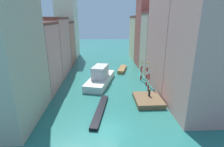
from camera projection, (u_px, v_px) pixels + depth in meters
name	position (u px, v px, depth m)	size (l,w,h in m)	color
ground_plane	(105.00, 73.00, 45.11)	(154.00, 154.00, 0.00)	#28756B
building_left_0	(5.00, 44.00, 21.30)	(6.37, 11.83, 20.81)	#BCB299
building_left_1	(39.00, 58.00, 32.58)	(6.37, 9.30, 12.87)	tan
building_left_2	(53.00, 46.00, 42.51)	(6.37, 11.52, 13.81)	tan
building_left_3	(63.00, 43.00, 52.49)	(6.37, 8.47, 12.71)	#C6705B
building_left_4	(68.00, 27.00, 60.44)	(6.37, 10.30, 21.33)	beige
building_right_0	(202.00, 40.00, 22.68)	(6.37, 8.87, 21.43)	tan
building_right_1	(171.00, 42.00, 33.09)	(6.37, 12.09, 18.48)	tan
building_right_2	(155.00, 44.00, 42.95)	(6.37, 7.23, 15.03)	#BCB299
building_right_3	(148.00, 31.00, 49.40)	(6.37, 7.63, 19.86)	#B25147
building_right_4	(141.00, 38.00, 59.16)	(6.37, 10.78, 14.36)	beige
waterfront_dock	(148.00, 100.00, 29.10)	(4.40, 5.42, 0.78)	brown
person_on_dock	(149.00, 93.00, 29.45)	(0.36, 0.36, 1.37)	black
mooring_pole_0	(149.00, 78.00, 32.99)	(0.31, 0.31, 4.98)	red
mooring_pole_1	(147.00, 74.00, 35.77)	(0.38, 0.38, 5.00)	red
mooring_pole_2	(141.00, 71.00, 38.85)	(0.31, 0.31, 4.50)	red
mooring_pole_3	(142.00, 69.00, 40.62)	(0.39, 0.39, 3.97)	red
vaporetto_white	(100.00, 77.00, 37.29)	(6.79, 12.27, 3.88)	white
gondola_black	(100.00, 110.00, 26.10)	(2.73, 9.77, 0.44)	black
motorboat_0	(122.00, 69.00, 46.65)	(3.26, 6.63, 0.81)	olive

